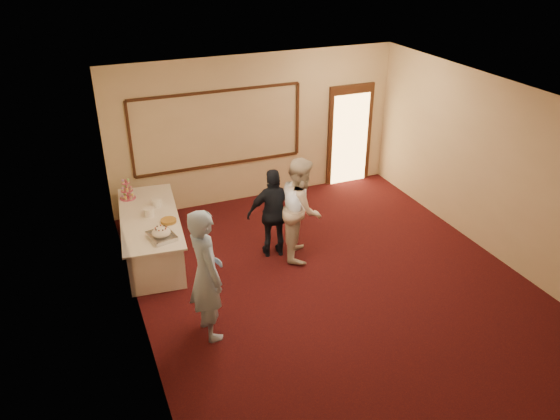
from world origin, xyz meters
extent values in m
plane|color=black|center=(0.00, 0.00, 0.00)|extent=(7.00, 7.00, 0.00)
cube|color=beige|center=(0.00, 3.50, 1.50)|extent=(6.00, 0.04, 3.00)
cube|color=beige|center=(0.00, -3.50, 1.50)|extent=(6.00, 0.04, 3.00)
cube|color=beige|center=(-3.00, 0.00, 1.50)|extent=(0.04, 7.00, 3.00)
cube|color=beige|center=(3.00, 0.00, 1.50)|extent=(0.04, 7.00, 3.00)
cube|color=white|center=(0.00, 0.00, 3.00)|extent=(6.00, 7.00, 0.04)
cube|color=#352010|center=(-0.80, 3.47, 0.85)|extent=(3.40, 0.04, 0.05)
cube|color=#352010|center=(-0.80, 3.47, 2.35)|extent=(3.40, 0.04, 0.05)
cube|color=#352010|center=(-2.50, 3.47, 1.60)|extent=(0.05, 0.04, 1.50)
cube|color=#352010|center=(0.90, 3.47, 1.60)|extent=(0.05, 0.04, 1.50)
cube|color=#352010|center=(2.15, 3.46, 1.10)|extent=(1.05, 0.06, 2.20)
cube|color=#FFBF66|center=(2.15, 3.43, 1.00)|extent=(0.85, 0.02, 2.00)
cube|color=white|center=(-2.52, 1.94, 0.37)|extent=(1.10, 2.43, 0.74)
cube|color=white|center=(-2.52, 1.94, 0.76)|extent=(1.22, 2.57, 0.03)
cube|color=#A8ABAF|center=(-2.47, 1.11, 0.79)|extent=(0.45, 0.52, 0.04)
ellipsoid|color=silver|center=(-2.47, 1.11, 0.88)|extent=(0.30, 0.30, 0.13)
cube|color=silver|center=(-2.37, 1.25, 0.81)|extent=(0.22, 0.27, 0.01)
cylinder|color=#C94E7A|center=(-2.75, 2.77, 0.96)|extent=(0.02, 0.02, 0.38)
cylinder|color=#C94E7A|center=(-2.75, 2.77, 0.78)|extent=(0.28, 0.28, 0.01)
cylinder|color=#C94E7A|center=(-2.75, 2.77, 0.93)|extent=(0.22, 0.22, 0.01)
cylinder|color=#C94E7A|center=(-2.75, 2.77, 1.08)|extent=(0.15, 0.15, 0.01)
cylinder|color=white|center=(-2.50, 1.94, 0.84)|extent=(0.17, 0.17, 0.14)
cylinder|color=white|center=(-2.50, 1.94, 0.91)|extent=(0.18, 0.18, 0.01)
cylinder|color=white|center=(-2.32, 2.26, 0.84)|extent=(0.17, 0.17, 0.14)
cylinder|color=white|center=(-2.32, 2.26, 0.91)|extent=(0.17, 0.17, 0.01)
cylinder|color=white|center=(-2.26, 1.57, 0.78)|extent=(0.30, 0.30, 0.01)
cylinder|color=brown|center=(-2.26, 1.57, 0.81)|extent=(0.26, 0.26, 0.05)
imported|color=#9CC2F5|center=(-2.16, -0.43, 0.98)|extent=(0.55, 0.76, 1.95)
imported|color=silver|center=(-0.12, 0.99, 0.90)|extent=(0.98, 1.08, 1.80)
imported|color=black|center=(-0.54, 1.17, 0.80)|extent=(0.99, 0.55, 1.60)
cube|color=white|center=(-0.31, 0.91, 1.22)|extent=(0.07, 0.04, 0.05)
camera|label=1|loc=(-3.56, -6.45, 5.11)|focal=35.00mm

